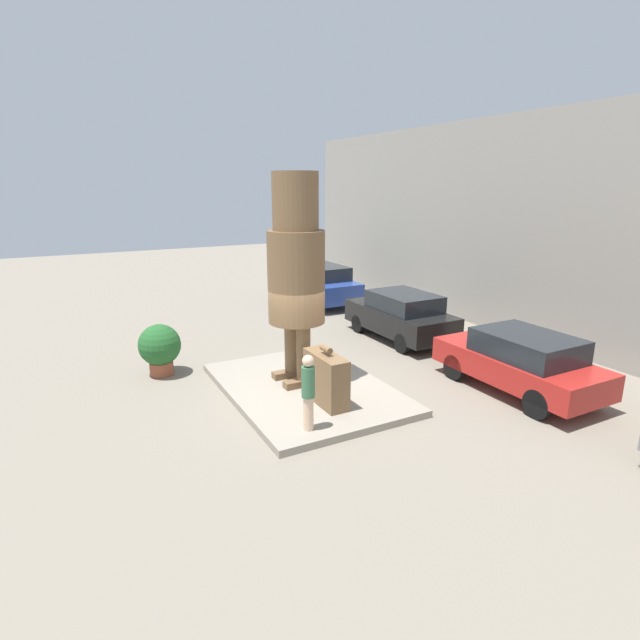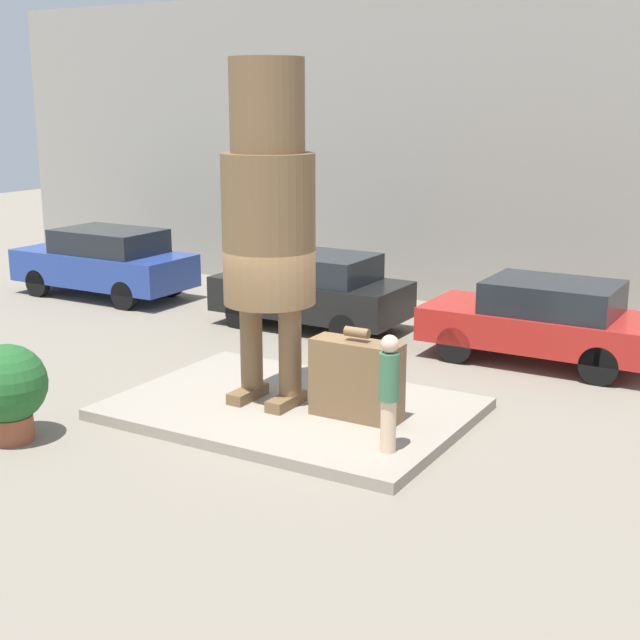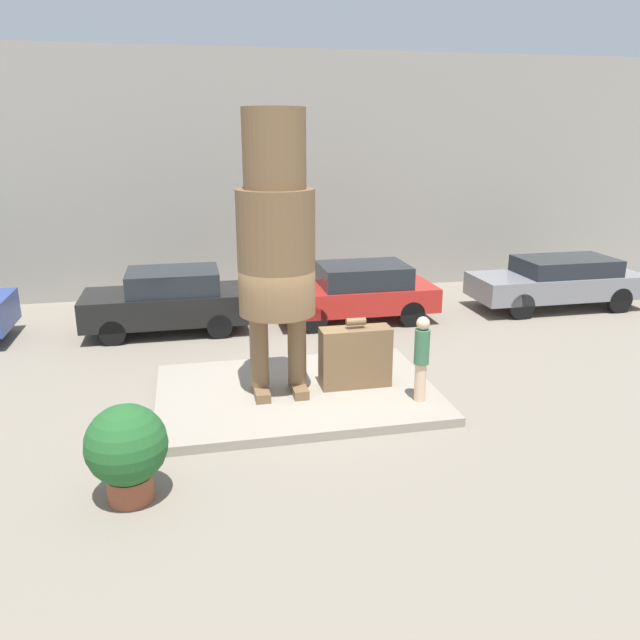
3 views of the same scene
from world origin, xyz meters
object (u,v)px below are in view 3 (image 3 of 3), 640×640
at_px(giant_suitcase, 355,357).
at_px(planter_pot, 127,449).
at_px(tourist, 421,355).
at_px(parked_car_black, 168,300).
at_px(parked_car_grey, 558,281).
at_px(parked_car_red, 358,291).
at_px(statue_figure, 276,234).

bearing_deg(giant_suitcase, planter_pot, -144.04).
distance_m(tourist, parked_car_black, 7.20).
relative_size(tourist, parked_car_grey, 0.33).
distance_m(giant_suitcase, tourist, 1.36).
bearing_deg(parked_car_red, tourist, 86.22).
relative_size(parked_car_grey, planter_pot, 3.46).
xyz_separation_m(tourist, parked_car_red, (0.37, 5.56, -0.23)).
bearing_deg(parked_car_grey, parked_car_red, -0.07).
bearing_deg(giant_suitcase, statue_figure, -179.63).
bearing_deg(statue_figure, parked_car_grey, 28.24).
xyz_separation_m(tourist, parked_car_black, (-4.49, 5.62, -0.21)).
xyz_separation_m(giant_suitcase, parked_car_black, (-3.53, 4.70, 0.07)).
xyz_separation_m(parked_car_red, planter_pot, (-5.26, -7.49, -0.03)).
bearing_deg(tourist, parked_car_grey, 41.79).
distance_m(statue_figure, giant_suitcase, 2.79).
height_order(parked_car_black, planter_pot, parked_car_black).
bearing_deg(planter_pot, parked_car_grey, 33.97).
height_order(statue_figure, planter_pot, statue_figure).
bearing_deg(parked_car_grey, statue_figure, 28.24).
distance_m(tourist, planter_pot, 5.27).
relative_size(statue_figure, planter_pot, 3.65).
xyz_separation_m(parked_car_black, parked_car_red, (4.86, -0.06, -0.02)).
xyz_separation_m(giant_suitcase, planter_pot, (-3.94, -2.85, 0.03)).
height_order(parked_car_black, parked_car_grey, parked_car_black).
bearing_deg(parked_car_grey, planter_pot, 33.97).
bearing_deg(tourist, parked_car_red, 86.22).
relative_size(parked_car_black, parked_car_red, 0.97).
height_order(parked_car_red, planter_pot, parked_car_red).
relative_size(giant_suitcase, planter_pot, 0.97).
bearing_deg(giant_suitcase, parked_car_red, 74.04).
distance_m(statue_figure, tourist, 3.33).
relative_size(giant_suitcase, tourist, 0.85).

